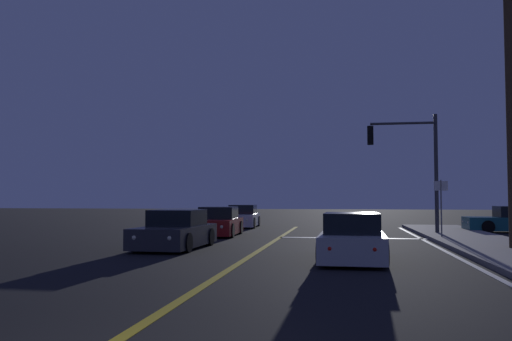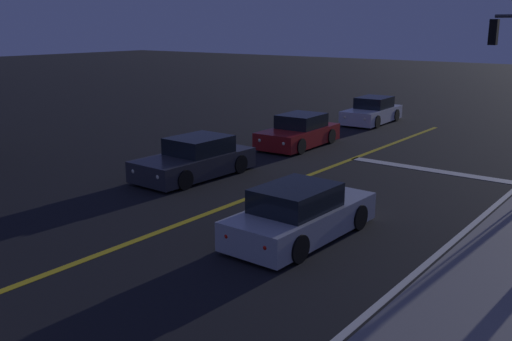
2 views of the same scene
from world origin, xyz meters
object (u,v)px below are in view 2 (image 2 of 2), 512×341
object	(u,v)px
car_parked_curb_charcoal	(195,160)
car_side_waiting_red	(299,132)
car_following_oncoming_white	(372,112)
car_distant_tail_silver	(300,215)

from	to	relation	value
car_parked_curb_charcoal	car_side_waiting_red	bearing A→B (deg)	-88.61
car_side_waiting_red	car_parked_curb_charcoal	bearing A→B (deg)	87.38
car_parked_curb_charcoal	car_following_oncoming_white	xyz separation A→B (m)	(-0.19, 13.71, -0.00)
car_distant_tail_silver	car_parked_curb_charcoal	bearing A→B (deg)	156.62
car_side_waiting_red	car_distant_tail_silver	bearing A→B (deg)	120.78
car_parked_curb_charcoal	car_distant_tail_silver	size ratio (longest dim) A/B	1.00
car_parked_curb_charcoal	car_side_waiting_red	distance (m)	6.39
car_parked_curb_charcoal	car_side_waiting_red	size ratio (longest dim) A/B	1.03
car_side_waiting_red	car_following_oncoming_white	world-z (taller)	same
car_side_waiting_red	car_distant_tail_silver	distance (m)	10.95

